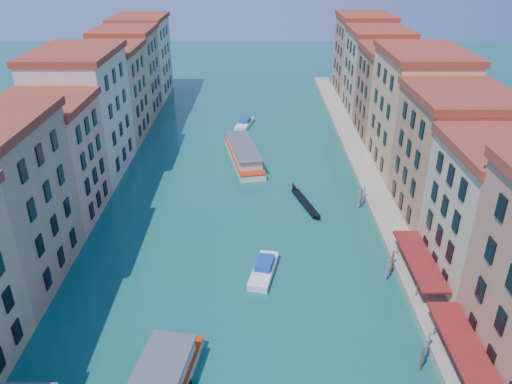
% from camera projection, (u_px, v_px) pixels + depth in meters
% --- Properties ---
extents(left_bank_palazzos, '(12.80, 128.40, 21.00)m').
position_uv_depth(left_bank_palazzos, '(71.00, 131.00, 78.19)').
color(left_bank_palazzos, beige).
rests_on(left_bank_palazzos, ground).
extents(right_bank_palazzos, '(12.80, 128.40, 21.00)m').
position_uv_depth(right_bank_palazzos, '(427.00, 130.00, 78.44)').
color(right_bank_palazzos, '#9C523A').
rests_on(right_bank_palazzos, ground).
extents(quay, '(4.00, 140.00, 1.00)m').
position_uv_depth(quay, '(370.00, 183.00, 82.60)').
color(quay, gray).
rests_on(quay, ground).
extents(restaurant_awnings, '(3.20, 44.55, 3.12)m').
position_uv_depth(restaurant_awnings, '(473.00, 363.00, 43.95)').
color(restaurant_awnings, maroon).
rests_on(restaurant_awnings, ground).
extents(mooring_poles_right, '(1.44, 54.24, 3.20)m').
position_uv_depth(mooring_poles_right, '(416.00, 332.00, 49.89)').
color(mooring_poles_right, brown).
rests_on(mooring_poles_right, ground).
extents(vaporetto_far, '(8.14, 19.99, 2.90)m').
position_uv_depth(vaporetto_far, '(244.00, 153.00, 91.95)').
color(vaporetto_far, white).
rests_on(vaporetto_far, ground).
extents(gondola_far, '(4.33, 12.07, 1.75)m').
position_uv_depth(gondola_far, '(305.00, 202.00, 76.91)').
color(gondola_far, black).
rests_on(gondola_far, ground).
extents(motorboat_mid, '(3.98, 7.92, 1.57)m').
position_uv_depth(motorboat_mid, '(264.00, 269.00, 60.62)').
color(motorboat_mid, white).
rests_on(motorboat_mid, ground).
extents(motorboat_far, '(4.19, 8.26, 1.64)m').
position_uv_depth(motorboat_far, '(245.00, 123.00, 109.37)').
color(motorboat_far, white).
rests_on(motorboat_far, ground).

